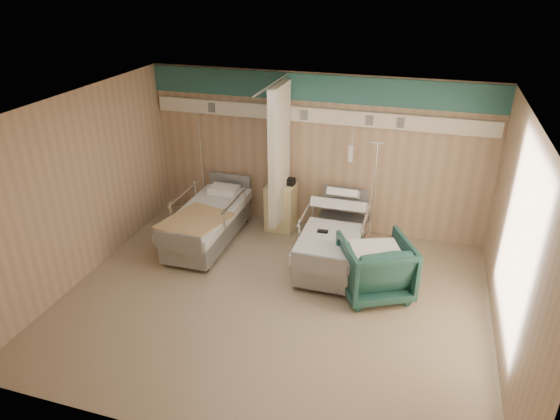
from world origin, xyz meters
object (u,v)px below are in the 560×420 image
Objects in this scene: iv_stand_right at (370,225)px; bed_right at (333,245)px; iv_stand_left at (204,197)px; bedside_cabinet at (281,207)px; bed_left at (208,226)px; visitor_armchair at (375,267)px.

bed_right is at bearing -124.91° from iv_stand_right.
iv_stand_right is 0.92× the size of iv_stand_left.
bed_left is at bearing -139.40° from bedside_cabinet.
bed_right is 2.22× the size of visitor_armchair.
bedside_cabinet is at bearing -0.31° from iv_stand_left.
visitor_armchair is at bearing -42.17° from bed_right.
bedside_cabinet is 1.53m from iv_stand_left.
visitor_armchair is at bearing -79.73° from iv_stand_right.
bedside_cabinet is at bearing 173.66° from iv_stand_right.
iv_stand_right is (-0.25, 1.40, -0.06)m from visitor_armchair.
iv_stand_left is (-0.48, 0.91, 0.10)m from bed_left.
visitor_armchair reaches higher than bed_left.
visitor_armchair is 1.42m from iv_stand_right.
iv_stand_right is at bearing -6.34° from bedside_cabinet.
bedside_cabinet reaches higher than bed_right.
bedside_cabinet is 0.42× the size of iv_stand_left.
visitor_armchair is 0.48× the size of iv_stand_left.
iv_stand_right reaches higher than bed_right.
bed_left is 2.22× the size of visitor_armchair.
visitor_armchair is at bearing -13.01° from bed_left.
iv_stand_left reaches higher than bed_left.
iv_stand_right reaches higher than bed_left.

